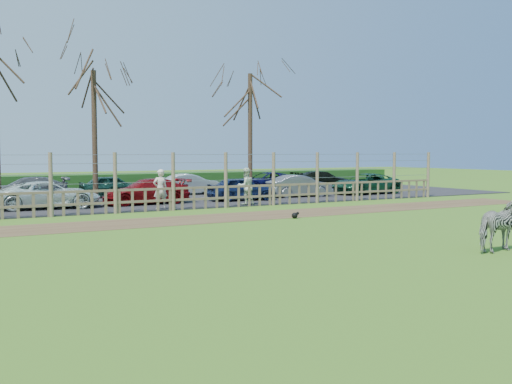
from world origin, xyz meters
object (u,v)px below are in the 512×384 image
visitor_b (246,186)px  car_13 (322,180)px  tree_right (250,104)px  car_11 (191,184)px  tree_mid (94,104)px  car_12 (266,182)px  car_4 (242,189)px  car_5 (299,186)px  visitor_a (160,189)px  car_6 (365,184)px  car_2 (50,195)px  crow (295,215)px  car_9 (26,189)px  zebra (503,225)px  car_10 (112,186)px  car_3 (146,191)px

visitor_b → car_13: visitor_b is taller
tree_right → car_11: tree_right is taller
tree_mid → car_12: 12.21m
tree_mid → visitor_b: 8.60m
car_12 → car_4: bearing=-37.5°
visitor_b → car_11: 7.39m
car_5 → visitor_a: bearing=112.6°
car_11 → car_6: bearing=-111.9°
car_2 → car_13: 18.72m
tree_right → car_2: size_ratio=1.70×
visitor_a → crow: size_ratio=5.63×
car_2 → car_9: 4.84m
zebra → visitor_a: bearing=4.4°
car_4 → car_13: 10.21m
crow → car_5: 10.20m
car_9 → car_10: size_ratio=1.17×
zebra → car_12: zebra is taller
tree_right → visitor_a: 10.15m
visitor_a → tree_right: bearing=-141.3°
car_9 → car_11: size_ratio=1.14×
zebra → visitor_a: size_ratio=0.92×
visitor_b → tree_mid: bearing=-41.1°
visitor_a → car_2: 4.92m
visitor_b → car_6: (9.47, 2.72, -0.26)m
car_5 → car_9: bearing=76.6°
car_5 → car_11: size_ratio=1.00×
car_2 → zebra: bearing=-149.6°
car_4 → car_12: bearing=-33.0°
car_10 → car_13: 14.00m
car_6 → car_9: (-18.18, 4.73, 0.00)m
tree_right → zebra: (-3.43, -19.63, -4.57)m
tree_mid → zebra: (5.57, -19.13, -4.19)m
crow → car_13: 16.76m
visitor_a → car_2: visitor_a is taller
car_6 → car_13: 4.72m
car_9 → car_3: bearing=47.2°
car_6 → visitor_b: bearing=-76.3°
tree_right → visitor_b: size_ratio=4.26×
visitor_a → car_13: visitor_a is taller
car_5 → car_10: same height
car_13 → visitor_b: bearing=134.2°
tree_right → car_9: bearing=170.5°
zebra → car_3: bearing=1.4°
visitor_b → car_11: bearing=-92.7°
car_11 → car_12: bearing=-84.8°
tree_right → car_10: tree_right is taller
car_5 → car_6: 4.58m
tree_right → car_13: bearing=16.8°
zebra → car_9: size_ratio=0.39×
car_4 → car_9: same height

